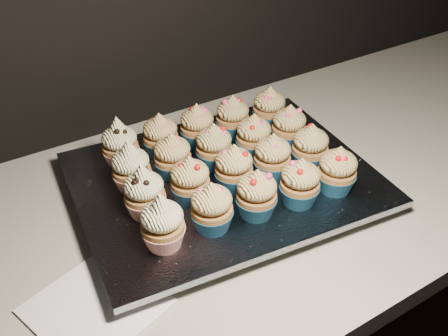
# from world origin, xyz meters

# --- Properties ---
(cabinet) EXTENTS (2.40, 0.60, 0.86)m
(cabinet) POSITION_xyz_m (0.00, 1.70, 0.43)
(cabinet) COLOR black
(cabinet) RESTS_ON ground
(worktop) EXTENTS (2.44, 0.64, 0.04)m
(worktop) POSITION_xyz_m (0.00, 1.70, 0.88)
(worktop) COLOR beige
(worktop) RESTS_ON cabinet
(napkin) EXTENTS (0.19, 0.19, 0.00)m
(napkin) POSITION_xyz_m (-0.50, 1.59, 0.90)
(napkin) COLOR white
(napkin) RESTS_ON worktop
(baking_tray) EXTENTS (0.49, 0.39, 0.02)m
(baking_tray) POSITION_xyz_m (-0.23, 1.71, 0.91)
(baking_tray) COLOR black
(baking_tray) RESTS_ON worktop
(foil_lining) EXTENTS (0.53, 0.43, 0.01)m
(foil_lining) POSITION_xyz_m (-0.23, 1.71, 0.93)
(foil_lining) COLOR silver
(foil_lining) RESTS_ON baking_tray
(cupcake_0) EXTENTS (0.06, 0.06, 0.10)m
(cupcake_0) POSITION_xyz_m (-0.39, 1.62, 0.97)
(cupcake_0) COLOR red
(cupcake_0) RESTS_ON foil_lining
(cupcake_1) EXTENTS (0.06, 0.06, 0.08)m
(cupcake_1) POSITION_xyz_m (-0.31, 1.61, 0.97)
(cupcake_1) COLOR navy
(cupcake_1) RESTS_ON foil_lining
(cupcake_2) EXTENTS (0.06, 0.06, 0.08)m
(cupcake_2) POSITION_xyz_m (-0.24, 1.60, 0.97)
(cupcake_2) COLOR navy
(cupcake_2) RESTS_ON foil_lining
(cupcake_3) EXTENTS (0.06, 0.06, 0.08)m
(cupcake_3) POSITION_xyz_m (-0.16, 1.59, 0.97)
(cupcake_3) COLOR navy
(cupcake_3) RESTS_ON foil_lining
(cupcake_4) EXTENTS (0.06, 0.06, 0.08)m
(cupcake_4) POSITION_xyz_m (-0.09, 1.58, 0.97)
(cupcake_4) COLOR navy
(cupcake_4) RESTS_ON foil_lining
(cupcake_5) EXTENTS (0.06, 0.06, 0.10)m
(cupcake_5) POSITION_xyz_m (-0.38, 1.69, 0.97)
(cupcake_5) COLOR red
(cupcake_5) RESTS_ON foil_lining
(cupcake_6) EXTENTS (0.06, 0.06, 0.08)m
(cupcake_6) POSITION_xyz_m (-0.31, 1.68, 0.97)
(cupcake_6) COLOR navy
(cupcake_6) RESTS_ON foil_lining
(cupcake_7) EXTENTS (0.06, 0.06, 0.08)m
(cupcake_7) POSITION_xyz_m (-0.23, 1.67, 0.97)
(cupcake_7) COLOR navy
(cupcake_7) RESTS_ON foil_lining
(cupcake_8) EXTENTS (0.06, 0.06, 0.08)m
(cupcake_8) POSITION_xyz_m (-0.16, 1.67, 0.97)
(cupcake_8) COLOR navy
(cupcake_8) RESTS_ON foil_lining
(cupcake_9) EXTENTS (0.06, 0.06, 0.08)m
(cupcake_9) POSITION_xyz_m (-0.09, 1.66, 0.97)
(cupcake_9) COLOR navy
(cupcake_9) RESTS_ON foil_lining
(cupcake_10) EXTENTS (0.06, 0.06, 0.10)m
(cupcake_10) POSITION_xyz_m (-0.37, 1.76, 0.97)
(cupcake_10) COLOR red
(cupcake_10) RESTS_ON foil_lining
(cupcake_11) EXTENTS (0.06, 0.06, 0.08)m
(cupcake_11) POSITION_xyz_m (-0.30, 1.76, 0.97)
(cupcake_11) COLOR navy
(cupcake_11) RESTS_ON foil_lining
(cupcake_12) EXTENTS (0.06, 0.06, 0.08)m
(cupcake_12) POSITION_xyz_m (-0.23, 1.74, 0.97)
(cupcake_12) COLOR navy
(cupcake_12) RESTS_ON foil_lining
(cupcake_13) EXTENTS (0.06, 0.06, 0.08)m
(cupcake_13) POSITION_xyz_m (-0.15, 1.73, 0.97)
(cupcake_13) COLOR navy
(cupcake_13) RESTS_ON foil_lining
(cupcake_14) EXTENTS (0.06, 0.06, 0.08)m
(cupcake_14) POSITION_xyz_m (-0.08, 1.73, 0.97)
(cupcake_14) COLOR navy
(cupcake_14) RESTS_ON foil_lining
(cupcake_15) EXTENTS (0.06, 0.06, 0.10)m
(cupcake_15) POSITION_xyz_m (-0.36, 1.83, 0.97)
(cupcake_15) COLOR red
(cupcake_15) RESTS_ON foil_lining
(cupcake_16) EXTENTS (0.06, 0.06, 0.08)m
(cupcake_16) POSITION_xyz_m (-0.29, 1.82, 0.97)
(cupcake_16) COLOR navy
(cupcake_16) RESTS_ON foil_lining
(cupcake_17) EXTENTS (0.06, 0.06, 0.08)m
(cupcake_17) POSITION_xyz_m (-0.22, 1.82, 0.97)
(cupcake_17) COLOR navy
(cupcake_17) RESTS_ON foil_lining
(cupcake_18) EXTENTS (0.06, 0.06, 0.08)m
(cupcake_18) POSITION_xyz_m (-0.15, 1.81, 0.97)
(cupcake_18) COLOR navy
(cupcake_18) RESTS_ON foil_lining
(cupcake_19) EXTENTS (0.06, 0.06, 0.08)m
(cupcake_19) POSITION_xyz_m (-0.07, 1.80, 0.97)
(cupcake_19) COLOR navy
(cupcake_19) RESTS_ON foil_lining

